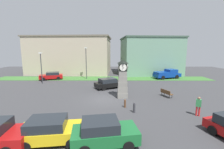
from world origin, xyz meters
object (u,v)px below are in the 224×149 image
Objects in this scene: bollard_mid_row at (125,103)px; car_by_building at (104,132)px; bollard_near_tower at (134,108)px; bench at (166,93)px; pickup_truck at (167,74)px; pedestrian_near_bench at (198,105)px; pedestrian_crossing_lot at (122,78)px; car_silver_hatch at (109,83)px; street_lamp_far_side at (41,65)px; street_lamp_near_road at (86,61)px; clock_tower at (123,80)px; car_far_lot at (52,76)px; car_near_tower at (51,130)px.

bollard_mid_row is 0.20× the size of car_by_building.
bollard_near_tower is 0.56× the size of bench.
pickup_truck reaches higher than bollard_mid_row.
pedestrian_crossing_lot is (-5.72, 12.41, -0.00)m from pedestrian_near_bench.
pedestrian_crossing_lot is (-9.28, -5.02, 0.04)m from pickup_truck.
car_silver_hatch is at bearing -145.64° from pickup_truck.
pedestrian_crossing_lot is (2.15, 16.45, 0.18)m from car_by_building.
street_lamp_far_side is at bearing -168.31° from pickup_truck.
pedestrian_crossing_lot is 8.65m from street_lamp_near_road.
car_silver_hatch is 8.26m from bench.
clock_tower reaches higher than car_by_building.
clock_tower is 1.09× the size of car_by_building.
car_by_building is at bearing -60.79° from car_far_lot.
bollard_mid_row is 0.13× the size of street_lamp_near_road.
street_lamp_near_road is (-12.56, 17.00, 2.62)m from pedestrian_near_bench.
bollard_near_tower is 18.64m from street_lamp_far_side.
street_lamp_near_road is at bearing 146.17° from pedestrian_crossing_lot.
bench is (5.28, 3.43, 0.11)m from bollard_mid_row.
clock_tower is at bearing -68.70° from car_silver_hatch.
pedestrian_crossing_lot is 13.83m from street_lamp_far_side.
bollard_near_tower is at bearing -134.23° from bench.
bollard_near_tower is 1.45m from bollard_mid_row.
pedestrian_near_bench reaches higher than car_near_tower.
bollard_mid_row is 6.30m from bench.
car_by_building reaches higher than bollard_mid_row.
bollard_near_tower is 0.20× the size of car_far_lot.
car_near_tower is 2.50× the size of pedestrian_crossing_lot.
bollard_mid_row is (-0.73, 1.24, -0.06)m from bollard_near_tower.
pedestrian_crossing_lot reaches higher than car_far_lot.
car_far_lot is at bearing 164.12° from pedestrian_crossing_lot.
clock_tower is at bearing -93.58° from pedestrian_crossing_lot.
bench is at bearing 45.77° from bollard_near_tower.
street_lamp_far_side reaches higher than car_by_building.
car_near_tower is at bearing -142.50° from bollard_near_tower.
pickup_truck is 16.35m from street_lamp_near_road.
pedestrian_near_bench reaches higher than bollard_mid_row.
bollard_near_tower is 0.55× the size of pedestrian_near_bench.
car_far_lot is at bearing 149.28° from bench.
car_silver_hatch is 12.43m from pedestrian_near_bench.
car_far_lot is 0.81× the size of pickup_truck.
car_near_tower reaches higher than bench.
pedestrian_near_bench is at bearing -101.55° from pickup_truck.
street_lamp_near_road is at bearing 6.44° from car_far_lot.
car_near_tower is 11.75m from pedestrian_near_bench.
bollard_mid_row is at bearing -47.63° from car_far_lot.
pickup_truck reaches higher than car_near_tower.
car_by_building is at bearing -77.42° from street_lamp_near_road.
pedestrian_crossing_lot is at bearing 82.55° from car_by_building.
clock_tower is 15.74m from pickup_truck.
bollard_near_tower is at bearing -48.45° from car_far_lot.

